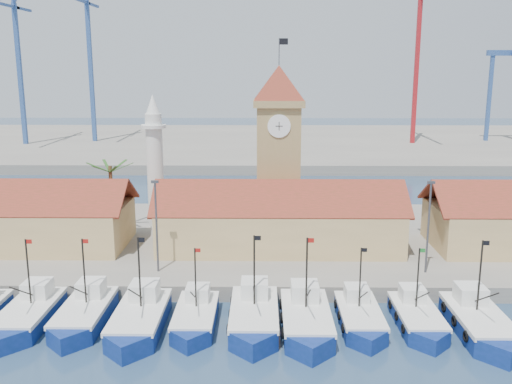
{
  "coord_description": "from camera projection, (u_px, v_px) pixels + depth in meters",
  "views": [
    {
      "loc": [
        -1.79,
        -40.53,
        20.98
      ],
      "look_at": [
        -2.52,
        18.0,
        8.11
      ],
      "focal_mm": 40.0,
      "sensor_mm": 36.0,
      "label": 1
    }
  ],
  "objects": [
    {
      "name": "boat_3",
      "position": [
        139.0,
        321.0,
        46.15
      ],
      "size": [
        3.89,
        10.66,
        8.07
      ],
      "color": "navy",
      "rests_on": "ground"
    },
    {
      "name": "boat_2",
      "position": [
        84.0,
        316.0,
        47.22
      ],
      "size": [
        3.66,
        10.04,
        7.6
      ],
      "color": "navy",
      "rests_on": "ground"
    },
    {
      "name": "boat_7",
      "position": [
        360.0,
        319.0,
        46.81
      ],
      "size": [
        3.36,
        9.19,
        6.96
      ],
      "color": "navy",
      "rests_on": "ground"
    },
    {
      "name": "crane_blue_far",
      "position": [
        15.0,
        51.0,
        137.67
      ],
      "size": [
        1.0,
        32.91,
        41.09
      ],
      "color": "#305393",
      "rests_on": "terminal"
    },
    {
      "name": "palm_tree",
      "position": [
        111.0,
        193.0,
        68.36
      ],
      "size": [
        5.6,
        5.03,
        8.39
      ],
      "color": "brown",
      "rests_on": "quay"
    },
    {
      "name": "clock_tower",
      "position": [
        278.0,
        146.0,
        66.89
      ],
      "size": [
        5.8,
        5.8,
        22.7
      ],
      "color": "#A28253",
      "rests_on": "quay"
    },
    {
      "name": "hall_center",
      "position": [
        279.0,
        225.0,
        62.74
      ],
      "size": [
        27.04,
        10.13,
        7.61
      ],
      "color": "tan",
      "rests_on": "quay"
    },
    {
      "name": "boat_4",
      "position": [
        195.0,
        319.0,
        46.86
      ],
      "size": [
        3.34,
        9.14,
        6.91
      ],
      "color": "navy",
      "rests_on": "ground"
    },
    {
      "name": "boat_9",
      "position": [
        480.0,
        325.0,
        45.49
      ],
      "size": [
        3.87,
        10.6,
        8.02
      ],
      "color": "navy",
      "rests_on": "ground"
    },
    {
      "name": "minaret",
      "position": [
        155.0,
        161.0,
        69.51
      ],
      "size": [
        3.0,
        3.0,
        16.3
      ],
      "color": "silver",
      "rests_on": "quay"
    },
    {
      "name": "boat_8",
      "position": [
        418.0,
        320.0,
        46.73
      ],
      "size": [
        3.35,
        9.18,
        6.95
      ],
      "color": "navy",
      "rests_on": "ground"
    },
    {
      "name": "terminal",
      "position": [
        270.0,
        144.0,
        151.28
      ],
      "size": [
        240.0,
        80.0,
        2.0
      ],
      "primitive_type": "cube",
      "color": "gray",
      "rests_on": "ground"
    },
    {
      "name": "boat_6",
      "position": [
        307.0,
        322.0,
        46.0
      ],
      "size": [
        3.89,
        10.67,
        8.07
      ],
      "color": "navy",
      "rests_on": "ground"
    },
    {
      "name": "boat_1",
      "position": [
        27.0,
        317.0,
        47.07
      ],
      "size": [
        3.67,
        10.07,
        7.62
      ],
      "color": "navy",
      "rests_on": "ground"
    },
    {
      "name": "crane_blue_near",
      "position": [
        88.0,
        49.0,
        143.77
      ],
      "size": [
        1.0,
        29.08,
        42.68
      ],
      "color": "#305393",
      "rests_on": "terminal"
    },
    {
      "name": "quay",
      "position": [
        278.0,
        242.0,
        67.34
      ],
      "size": [
        140.0,
        32.0,
        1.5
      ],
      "primitive_type": "cube",
      "color": "gray",
      "rests_on": "ground"
    },
    {
      "name": "lamp_posts",
      "position": [
        287.0,
        222.0,
        54.39
      ],
      "size": [
        80.7,
        0.25,
        9.03
      ],
      "color": "#3F3F44",
      "rests_on": "quay"
    },
    {
      "name": "boat_5",
      "position": [
        254.0,
        319.0,
        46.6
      ],
      "size": [
        3.9,
        10.68,
        8.08
      ],
      "color": "navy",
      "rests_on": "ground"
    },
    {
      "name": "crane_red_right",
      "position": [
        419.0,
        43.0,
        139.39
      ],
      "size": [
        1.0,
        30.8,
        44.65
      ],
      "color": "#AC1A20",
      "rests_on": "terminal"
    },
    {
      "name": "ground",
      "position": [
        286.0,
        344.0,
        44.07
      ],
      "size": [
        400.0,
        400.0,
        0.0
      ],
      "primitive_type": "plane",
      "color": "navy",
      "rests_on": "ground"
    }
  ]
}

